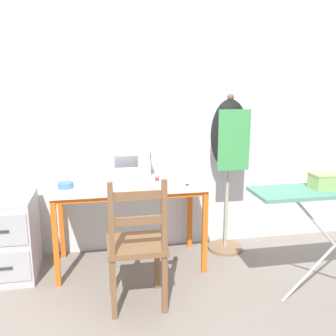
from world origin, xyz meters
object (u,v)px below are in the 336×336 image
(scissors, at_px, (191,185))
(thread_spool_near_machine, at_px, (157,179))
(fabric_bowl, at_px, (66,185))
(dress_form, at_px, (229,142))
(wooden_chair, at_px, (137,246))
(storage_box, at_px, (326,181))
(filing_cabinet, at_px, (11,236))
(sewing_machine, at_px, (132,162))

(scissors, relative_size, thread_spool_near_machine, 2.90)
(fabric_bowl, bearing_deg, scissors, -6.27)
(dress_form, bearing_deg, fabric_bowl, -172.95)
(thread_spool_near_machine, bearing_deg, wooden_chair, -111.22)
(storage_box, bearing_deg, thread_spool_near_machine, 142.55)
(fabric_bowl, xyz_separation_m, filing_cabinet, (-0.45, 0.05, -0.42))
(storage_box, bearing_deg, sewing_machine, 142.97)
(fabric_bowl, relative_size, thread_spool_near_machine, 2.84)
(sewing_machine, distance_m, dress_form, 0.87)
(fabric_bowl, height_order, dress_form, dress_form)
(dress_form, bearing_deg, filing_cabinet, -176.14)
(thread_spool_near_machine, xyz_separation_m, filing_cabinet, (-1.19, -0.02, -0.41))
(thread_spool_near_machine, relative_size, filing_cabinet, 0.07)
(scissors, bearing_deg, fabric_bowl, 173.73)
(scissors, height_order, wooden_chair, wooden_chair)
(wooden_chair, bearing_deg, dress_form, 39.02)
(scissors, relative_size, filing_cabinet, 0.19)
(dress_form, bearing_deg, wooden_chair, -140.98)
(fabric_bowl, xyz_separation_m, scissors, (0.98, -0.11, -0.02))
(dress_form, bearing_deg, sewing_machine, 178.01)
(wooden_chair, relative_size, dress_form, 0.65)
(scissors, height_order, thread_spool_near_machine, thread_spool_near_machine)
(scissors, relative_size, wooden_chair, 0.14)
(wooden_chair, bearing_deg, sewing_machine, 86.29)
(wooden_chair, height_order, storage_box, wooden_chair)
(fabric_bowl, relative_size, wooden_chair, 0.13)
(thread_spool_near_machine, distance_m, filing_cabinet, 1.26)
(fabric_bowl, height_order, scissors, fabric_bowl)
(filing_cabinet, bearing_deg, storage_box, -19.16)
(fabric_bowl, distance_m, wooden_chair, 0.81)
(wooden_chair, xyz_separation_m, dress_form, (0.91, 0.73, 0.57))
(dress_form, relative_size, storage_box, 6.81)
(sewing_machine, relative_size, scissors, 2.74)
(wooden_chair, xyz_separation_m, filing_cabinet, (-0.95, 0.61, -0.12))
(fabric_bowl, bearing_deg, dress_form, 7.05)
(sewing_machine, xyz_separation_m, fabric_bowl, (-0.54, -0.20, -0.12))
(thread_spool_near_machine, height_order, dress_form, dress_form)
(sewing_machine, bearing_deg, wooden_chair, -93.71)
(fabric_bowl, distance_m, scissors, 0.99)
(thread_spool_near_machine, bearing_deg, sewing_machine, 145.30)
(filing_cabinet, height_order, storage_box, storage_box)
(wooden_chair, bearing_deg, storage_box, -7.29)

